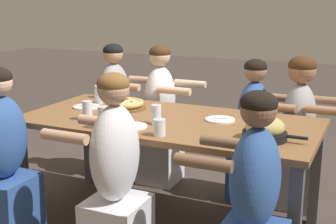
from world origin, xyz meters
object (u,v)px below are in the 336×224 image
(drinking_glass_d, at_px, (99,92))
(diner_near_right, at_px, (253,217))
(pizza_board_main, at_px, (125,104))
(drinking_glass_e, at_px, (87,110))
(drinking_glass_b, at_px, (156,115))
(diner_far_right, at_px, (298,138))
(diner_far_midright, at_px, (253,137))
(drinking_glass_f, at_px, (104,119))
(empty_plate_c, at_px, (86,107))
(diner_near_center, at_px, (116,188))
(empty_plate_b, at_px, (220,120))
(diner_near_left, at_px, (5,167))
(drinking_glass_a, at_px, (99,96))
(diner_far_midleft, at_px, (160,122))
(diner_far_left, at_px, (115,117))
(drinking_glass_c, at_px, (159,128))
(skillet_bowl, at_px, (265,130))
(empty_plate_a, at_px, (132,126))

(drinking_glass_d, distance_m, diner_near_right, 1.96)
(pizza_board_main, relative_size, drinking_glass_e, 2.38)
(drinking_glass_b, bearing_deg, diner_far_right, 47.28)
(diner_far_midright, bearing_deg, drinking_glass_b, -27.18)
(drinking_glass_f, bearing_deg, empty_plate_c, 134.99)
(diner_near_right, bearing_deg, diner_near_center, 90.00)
(empty_plate_b, height_order, drinking_glass_b, drinking_glass_b)
(empty_plate_c, height_order, diner_near_left, diner_near_left)
(drinking_glass_a, xyz_separation_m, drinking_glass_e, (0.20, -0.45, 0.00))
(diner_far_midleft, bearing_deg, diner_far_left, -90.00)
(drinking_glass_e, height_order, diner_far_midright, diner_far_midright)
(drinking_glass_a, xyz_separation_m, drinking_glass_d, (-0.12, 0.20, -0.02))
(drinking_glass_c, height_order, drinking_glass_d, drinking_glass_d)
(drinking_glass_d, xyz_separation_m, diner_far_midleft, (0.42, 0.30, -0.28))
(drinking_glass_b, relative_size, diner_near_left, 0.11)
(drinking_glass_d, distance_m, diner_far_left, 0.41)
(drinking_glass_b, distance_m, diner_far_right, 1.19)
(diner_near_left, bearing_deg, empty_plate_c, -8.99)
(empty_plate_b, distance_m, diner_far_midleft, 0.96)
(pizza_board_main, bearing_deg, empty_plate_b, -2.34)
(diner_near_center, bearing_deg, drinking_glass_d, 36.42)
(pizza_board_main, height_order, diner_far_left, diner_far_left)
(skillet_bowl, distance_m, drinking_glass_d, 1.63)
(diner_near_right, bearing_deg, diner_far_left, 49.48)
(skillet_bowl, height_order, diner_far_right, diner_far_right)
(empty_plate_a, height_order, drinking_glass_d, drinking_glass_d)
(pizza_board_main, relative_size, diner_near_center, 0.26)
(pizza_board_main, xyz_separation_m, diner_far_right, (1.19, 0.55, -0.26))
(drinking_glass_e, bearing_deg, skillet_bowl, 2.83)
(diner_far_right, distance_m, diner_far_left, 1.61)
(empty_plate_a, height_order, empty_plate_c, same)
(drinking_glass_b, height_order, diner_near_right, diner_near_right)
(empty_plate_a, distance_m, drinking_glass_a, 0.74)
(diner_near_center, bearing_deg, drinking_glass_a, 37.31)
(diner_near_center, bearing_deg, diner_near_right, -90.00)
(drinking_glass_e, height_order, diner_near_left, diner_near_left)
(diner_far_left, bearing_deg, diner_near_center, 31.21)
(drinking_glass_c, bearing_deg, pizza_board_main, 135.95)
(drinking_glass_f, xyz_separation_m, diner_far_midleft, (-0.13, 1.08, -0.29))
(drinking_glass_d, xyz_separation_m, drinking_glass_f, (0.54, -0.78, 0.01))
(diner_far_left, bearing_deg, diner_far_midleft, 90.00)
(diner_far_left, bearing_deg, drinking_glass_c, 41.91)
(drinking_glass_a, relative_size, drinking_glass_e, 1.07)
(drinking_glass_c, relative_size, diner_near_center, 0.09)
(drinking_glass_d, distance_m, diner_near_left, 1.13)
(drinking_glass_b, bearing_deg, empty_plate_a, -129.87)
(diner_near_right, xyz_separation_m, diner_far_midright, (-0.37, 1.39, -0.02))
(empty_plate_c, bearing_deg, diner_far_right, 23.70)
(skillet_bowl, distance_m, diner_far_right, 0.93)
(empty_plate_b, bearing_deg, drinking_glass_d, 166.02)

